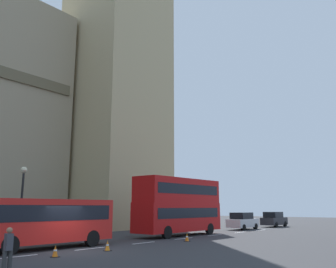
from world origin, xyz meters
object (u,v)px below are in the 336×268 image
(sedan_trailing, at_px, (274,219))
(traffic_cone_west, at_px, (55,251))
(sedan_lead, at_px, (243,221))
(street_lamp, at_px, (22,198))
(double_decker_bus, at_px, (179,204))
(traffic_cone_east, at_px, (187,237))
(traffic_cone_middle, at_px, (108,246))
(pedestrian_near_cones, at_px, (8,249))

(sedan_trailing, height_order, traffic_cone_west, sedan_trailing)
(sedan_lead, height_order, sedan_trailing, same)
(sedan_trailing, relative_size, street_lamp, 0.83)
(sedan_trailing, distance_m, street_lamp, 31.91)
(double_decker_bus, relative_size, sedan_lead, 2.16)
(double_decker_bus, relative_size, traffic_cone_east, 16.40)
(sedan_trailing, height_order, traffic_cone_middle, sedan_trailing)
(traffic_cone_middle, relative_size, traffic_cone_east, 1.00)
(double_decker_bus, relative_size, sedan_trailing, 2.16)
(traffic_cone_west, xyz_separation_m, street_lamp, (2.42, 8.12, 2.77))
(traffic_cone_east, relative_size, street_lamp, 0.11)
(traffic_cone_west, height_order, street_lamp, street_lamp)
(traffic_cone_west, xyz_separation_m, traffic_cone_middle, (3.38, -0.02, 0.00))
(traffic_cone_west, height_order, traffic_cone_east, same)
(double_decker_bus, bearing_deg, traffic_cone_west, -166.18)
(traffic_cone_middle, bearing_deg, traffic_cone_west, 179.66)
(sedan_lead, relative_size, sedan_trailing, 1.00)
(traffic_cone_west, xyz_separation_m, pedestrian_near_cones, (-3.83, -2.70, 0.63))
(sedan_trailing, bearing_deg, traffic_cone_east, -171.79)
(traffic_cone_middle, bearing_deg, traffic_cone_east, 0.11)
(double_decker_bus, bearing_deg, sedan_trailing, -0.92)
(sedan_lead, height_order, pedestrian_near_cones, sedan_lead)
(pedestrian_near_cones, bearing_deg, double_decker_bus, 18.82)
(pedestrian_near_cones, bearing_deg, traffic_cone_west, 35.18)
(double_decker_bus, relative_size, traffic_cone_middle, 16.40)
(sedan_trailing, relative_size, pedestrian_near_cones, 2.60)
(double_decker_bus, bearing_deg, traffic_cone_middle, -162.18)
(double_decker_bus, xyz_separation_m, sedan_trailing, (19.19, -0.31, -1.79))
(traffic_cone_middle, relative_size, pedestrian_near_cones, 0.34)
(sedan_lead, bearing_deg, traffic_cone_west, -172.02)
(street_lamp, bearing_deg, sedan_trailing, -8.70)
(double_decker_bus, height_order, sedan_lead, double_decker_bus)
(street_lamp, distance_m, pedestrian_near_cones, 12.68)
(sedan_lead, bearing_deg, double_decker_bus, -179.65)
(double_decker_bus, xyz_separation_m, sedan_lead, (11.60, 0.07, -1.79))
(traffic_cone_west, height_order, traffic_cone_middle, same)
(sedan_lead, relative_size, pedestrian_near_cones, 2.60)
(double_decker_bus, distance_m, traffic_cone_east, 5.75)
(sedan_trailing, bearing_deg, traffic_cone_west, -174.43)
(double_decker_bus, distance_m, street_lamp, 13.08)
(double_decker_bus, xyz_separation_m, traffic_cone_middle, (-11.31, -3.64, -2.43))
(sedan_lead, bearing_deg, sedan_trailing, -2.87)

